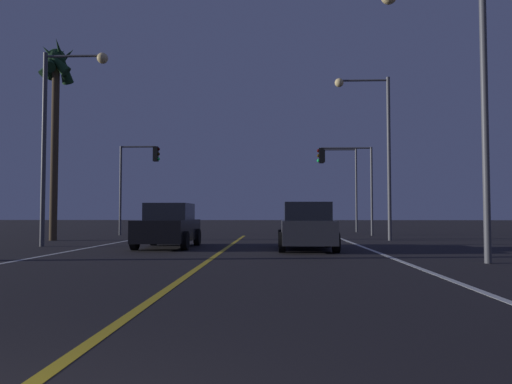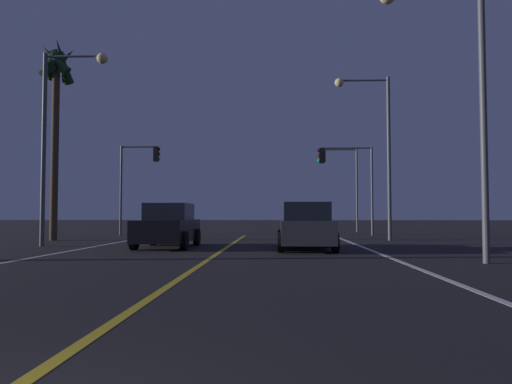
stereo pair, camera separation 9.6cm
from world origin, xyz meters
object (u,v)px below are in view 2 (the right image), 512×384
Objects in this scene: street_lamp_left_mid at (59,121)px; street_lamp_right_far at (376,135)px; traffic_light_near_right at (345,169)px; street_lamp_right_near at (456,82)px; car_lead_same_lane at (306,227)px; palm_tree_left_mid at (56,82)px; car_oncoming at (168,226)px; traffic_light_near_left at (139,169)px; traffic_light_far_right at (340,171)px.

street_lamp_left_mid is 0.97× the size of street_lamp_right_far.
street_lamp_right_near is at bearing 92.41° from traffic_light_near_right.
palm_tree_left_mid is at bearing 64.62° from car_lead_same_lane.
traffic_light_near_right is at bearing -14.75° from car_lead_same_lane.
car_oncoming is 11.28m from street_lamp_right_near.
street_lamp_right_far reaches higher than traffic_light_near_right.
traffic_light_near_left is (-12.48, -0.00, 0.06)m from traffic_light_near_right.
car_lead_same_lane is 0.55× the size of street_lamp_left_mid.
street_lamp_left_mid reaches higher than street_lamp_right_near.
street_lamp_right_far reaches higher than car_oncoming.
street_lamp_left_mid is 0.78× the size of palm_tree_left_mid.
street_lamp_left_mid reaches higher than traffic_light_near_left.
car_oncoming is 0.79× the size of traffic_light_near_left.
traffic_light_far_right is (0.39, 5.50, 0.39)m from traffic_light_near_right.
car_lead_same_lane is 14.92m from palm_tree_left_mid.
car_oncoming is at bearing -35.05° from palm_tree_left_mid.
street_lamp_right_near is at bearing -50.93° from traffic_light_near_left.
palm_tree_left_mid reaches higher than street_lamp_right_near.
traffic_light_near_right is 5.53m from traffic_light_far_right.
traffic_light_near_left is 7.47m from palm_tree_left_mid.
street_lamp_left_mid is at bearing 38.78° from traffic_light_near_right.
palm_tree_left_mid is (-6.70, 4.70, 6.98)m from car_oncoming.
traffic_light_far_right is 19.46m from palm_tree_left_mid.
street_lamp_right_near is (13.17, -16.22, 0.79)m from traffic_light_near_left.
car_lead_same_lane is at bearing 58.65° from street_lamp_right_far.
car_oncoming is 0.73× the size of traffic_light_far_right.
street_lamp_right_near is 0.75× the size of palm_tree_left_mid.
street_lamp_right_near is 0.95× the size of street_lamp_left_mid.
car_oncoming is at bearing -68.41° from traffic_light_near_left.
palm_tree_left_mid reaches higher than traffic_light_far_right.
traffic_light_near_right is 12.48m from traffic_light_near_left.
car_lead_same_lane is 0.43× the size of palm_tree_left_mid.
traffic_light_near_right is at bearing 21.62° from palm_tree_left_mid.
traffic_light_far_right reaches higher than car_lead_same_lane.
street_lamp_right_far is (13.23, -5.36, 1.12)m from traffic_light_near_left.
traffic_light_near_right is 0.97× the size of traffic_light_near_left.
traffic_light_far_right is 0.74× the size of street_lamp_right_far.
palm_tree_left_mid is (-11.92, 5.66, 6.98)m from car_lead_same_lane.
traffic_light_near_right is (8.27, 10.63, 3.13)m from car_oncoming.
traffic_light_near_right is 0.89× the size of traffic_light_far_right.
street_lamp_right_near reaches higher than traffic_light_far_right.
traffic_light_near_right reaches higher than car_oncoming.
car_oncoming is 11.30m from street_lamp_right_far.
palm_tree_left_mid is at bearing -125.05° from car_oncoming.
street_lamp_right_near is at bearing -23.83° from street_lamp_left_mid.
street_lamp_left_mid is at bearing 19.95° from street_lamp_right_far.
traffic_light_far_right is 0.60× the size of palm_tree_left_mid.
traffic_light_near_right reaches higher than car_lead_same_lane.
car_oncoming is 13.83m from traffic_light_near_right.
car_oncoming is at bearing -31.93° from street_lamp_right_near.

